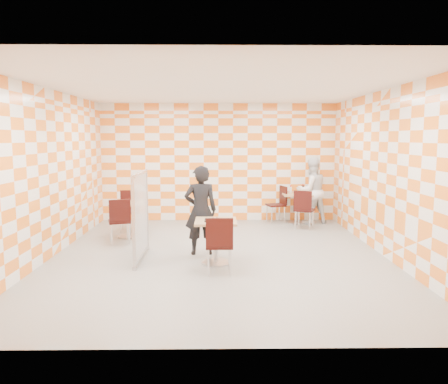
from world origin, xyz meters
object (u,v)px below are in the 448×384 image
second_table (297,203)px  chair_second_side (279,201)px  chair_main_front (219,241)px  partition (141,215)px  chair_second_front (304,207)px  empty_table (128,214)px  sport_bottle (291,190)px  man_dark (201,210)px  chair_empty_far (129,207)px  chair_empty_near (120,218)px  man_white (312,191)px  soda_bottle (303,189)px  main_table (216,234)px

second_table → chair_second_side: (-0.43, 0.09, 0.04)m
chair_main_front → partition: size_ratio=0.60×
chair_second_front → chair_second_side: same height
empty_table → chair_second_front: 3.99m
second_table → sport_bottle: 0.37m
chair_main_front → man_dark: (-0.34, 1.26, 0.27)m
empty_table → man_dark: (1.62, -1.42, 0.31)m
sport_bottle → second_table: bearing=-29.5°
chair_second_front → chair_empty_far: 4.05m
chair_empty_near → partition: 1.29m
chair_second_front → man_white: bearing=65.6°
chair_empty_far → soda_bottle: size_ratio=4.02×
main_table → sport_bottle: size_ratio=3.75×
empty_table → chair_second_side: chair_second_side is taller
empty_table → chair_second_side: bearing=24.1°
chair_empty_near → man_white: size_ratio=0.56×
man_white → chair_second_side: bearing=-25.5°
chair_main_front → chair_empty_far: bearing=121.8°
second_table → partition: size_ratio=0.48×
empty_table → chair_main_front: bearing=-53.9°
main_table → chair_second_front: size_ratio=0.81×
man_dark → soda_bottle: 3.84m
empty_table → chair_empty_near: bearing=-93.5°
chair_second_side → partition: size_ratio=0.60×
partition → soda_bottle: partition is taller
man_dark → man_white: bearing=-139.8°
sport_bottle → soda_bottle: (0.31, -0.01, 0.01)m
chair_main_front → empty_table: bearing=126.1°
chair_main_front → soda_bottle: soda_bottle is taller
empty_table → man_dark: bearing=-41.3°
chair_main_front → chair_second_front: bearing=59.7°
empty_table → soda_bottle: 4.36m
second_table → empty_table: size_ratio=1.00×
second_table → chair_second_front: chair_second_front is taller
man_dark → man_white: man_white is taller
soda_bottle → partition: bearing=-136.5°
chair_empty_near → man_white: bearing=26.0°
second_table → empty_table: 4.17m
second_table → chair_second_side: bearing=168.2°
empty_table → chair_empty_near: (-0.04, -0.66, 0.04)m
chair_empty_far → man_white: bearing=9.8°
second_table → chair_empty_far: 4.10m
chair_second_front → man_dark: man_dark is taller
main_table → man_dark: man_dark is taller
chair_second_side → sport_bottle: bearing=-1.2°
main_table → chair_main_front: chair_main_front is taller
chair_main_front → chair_second_front: same height
chair_second_front → soda_bottle: size_ratio=4.02×
chair_empty_near → man_white: man_white is taller
chair_main_front → chair_second_side: 4.50m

